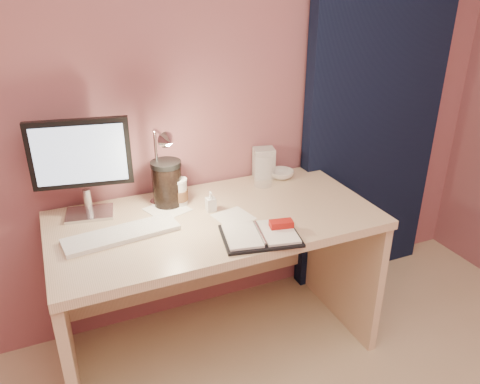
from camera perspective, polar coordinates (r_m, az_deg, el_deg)
name	(u,v)px	position (r m, az deg, el deg)	size (l,w,h in m)	color
room	(363,89)	(2.59, 14.72, 12.08)	(3.50, 3.50, 3.50)	#C6B28E
desk	(211,252)	(2.20, -3.56, -7.34)	(1.40, 0.70, 0.73)	beige
monitor	(82,160)	(2.04, -18.75, 3.76)	(0.40, 0.18, 0.43)	silver
keyboard	(122,234)	(1.93, -14.23, -5.01)	(0.45, 0.13, 0.02)	white
planner	(262,234)	(1.87, 2.71, -5.14)	(0.34, 0.28, 0.05)	black
paper_a	(233,217)	(2.02, -0.80, -3.06)	(0.15, 0.15, 0.00)	white
paper_c	(167,209)	(2.10, -8.85, -2.12)	(0.16, 0.16, 0.00)	white
coffee_cup	(179,193)	(2.12, -7.42, -0.08)	(0.08, 0.08, 0.13)	white
clear_cup	(263,170)	(2.30, 2.86, 2.66)	(0.09, 0.09, 0.16)	white
bowl	(281,174)	(2.41, 5.08, 2.19)	(0.13, 0.13, 0.04)	silver
lotion_bottle	(211,201)	(2.06, -3.60, -1.14)	(0.04, 0.04, 0.09)	white
dark_jar	(167,186)	(2.12, -8.86, 0.79)	(0.13, 0.13, 0.19)	black
product_box	(264,163)	(2.39, 2.90, 3.57)	(0.10, 0.08, 0.16)	#BBBAB6
desk_lamp	(159,163)	(1.99, -9.83, 3.54)	(0.10, 0.23, 0.38)	silver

